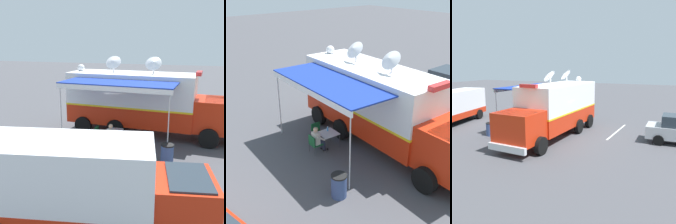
{
  "view_description": "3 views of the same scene",
  "coord_description": "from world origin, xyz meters",
  "views": [
    {
      "loc": [
        15.79,
        3.72,
        5.27
      ],
      "look_at": [
        0.53,
        -1.01,
        1.25
      ],
      "focal_mm": 45.4,
      "sensor_mm": 36.0,
      "label": 1
    },
    {
      "loc": [
        9.69,
        9.37,
        7.3
      ],
      "look_at": [
        1.26,
        -0.82,
        1.34
      ],
      "focal_mm": 49.11,
      "sensor_mm": 36.0,
      "label": 2
    },
    {
      "loc": [
        -7.53,
        16.03,
        4.79
      ],
      "look_at": [
        0.06,
        -0.87,
        1.37
      ],
      "focal_mm": 40.94,
      "sensor_mm": 36.0,
      "label": 3
    }
  ],
  "objects": [
    {
      "name": "command_truck",
      "position": [
        0.07,
        0.75,
        1.95
      ],
      "size": [
        5.16,
        9.61,
        4.53
      ],
      "color": "red",
      "rests_on": "ground"
    },
    {
      "name": "water_bottle",
      "position": [
        2.11,
        -0.53,
        0.83
      ],
      "size": [
        0.07,
        0.07,
        0.22
      ],
      "color": "#4C99D8",
      "rests_on": "folding_table"
    },
    {
      "name": "folding_chair_beside_table",
      "position": [
        2.24,
        -1.21,
        0.51
      ],
      "size": [
        0.51,
        0.51,
        0.87
      ],
      "color": "#19562D",
      "rests_on": "ground"
    },
    {
      "name": "trash_bin",
      "position": [
        4.04,
        2.6,
        0.46
      ],
      "size": [
        0.57,
        0.57,
        0.91
      ],
      "color": "#384C7F",
      "rests_on": "ground"
    },
    {
      "name": "support_truck",
      "position": [
        9.34,
        0.71,
        1.39
      ],
      "size": [
        3.33,
        7.07,
        2.7
      ],
      "color": "white",
      "rests_on": "ground"
    },
    {
      "name": "seated_responder",
      "position": [
        2.83,
        -0.33,
        0.65
      ],
      "size": [
        0.68,
        0.57,
        1.25
      ],
      "color": "silver",
      "rests_on": "ground"
    },
    {
      "name": "folding_chair_at_table",
      "position": [
        3.02,
        -0.34,
        0.51
      ],
      "size": [
        0.51,
        0.51,
        0.87
      ],
      "color": "#19562D",
      "rests_on": "ground"
    },
    {
      "name": "folding_table",
      "position": [
        2.22,
        -0.36,
        0.67
      ],
      "size": [
        0.84,
        0.84,
        0.73
      ],
      "color": "silver",
      "rests_on": "ground"
    },
    {
      "name": "lot_stripe",
      "position": [
        -3.66,
        -2.01,
        0.0
      ],
      "size": [
        0.38,
        4.8,
        0.01
      ],
      "primitive_type": "cube",
      "rotation": [
        0.0,
        0.0,
        -0.05
      ],
      "color": "silver",
      "rests_on": "ground"
    },
    {
      "name": "ground_plane",
      "position": [
        0.0,
        0.0,
        0.0
      ],
      "size": [
        100.0,
        100.0,
        0.0
      ],
      "primitive_type": "plane",
      "color": "#47474C"
    }
  ]
}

